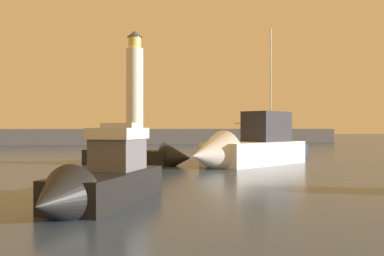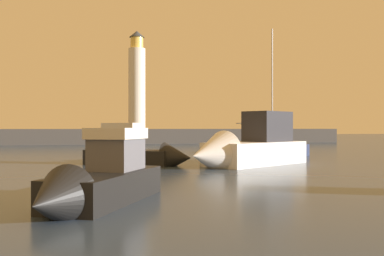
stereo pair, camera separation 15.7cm
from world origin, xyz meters
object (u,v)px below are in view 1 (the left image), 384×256
at_px(lighthouse, 135,82).
at_px(motorboat_2, 98,182).
at_px(motorboat_4, 244,148).
at_px(motorboat_0, 140,152).
at_px(sailboat_moored, 264,148).

relative_size(lighthouse, motorboat_2, 2.20).
bearing_deg(motorboat_4, lighthouse, 91.92).
height_order(lighthouse, motorboat_0, lighthouse).
bearing_deg(motorboat_0, sailboat_moored, 34.70).
distance_m(lighthouse, motorboat_2, 52.63).
bearing_deg(motorboat_2, sailboat_moored, 55.30).
bearing_deg(motorboat_2, motorboat_4, 51.72).
relative_size(lighthouse, motorboat_4, 1.51).
bearing_deg(lighthouse, sailboat_moored, -75.26).
bearing_deg(sailboat_moored, motorboat_2, -124.70).
distance_m(lighthouse, motorboat_0, 38.32).
bearing_deg(motorboat_0, motorboat_2, -103.58).
xyz_separation_m(motorboat_0, motorboat_2, (-3.43, -14.20, -0.06)).
relative_size(motorboat_2, motorboat_4, 0.69).
distance_m(motorboat_2, motorboat_4, 15.38).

